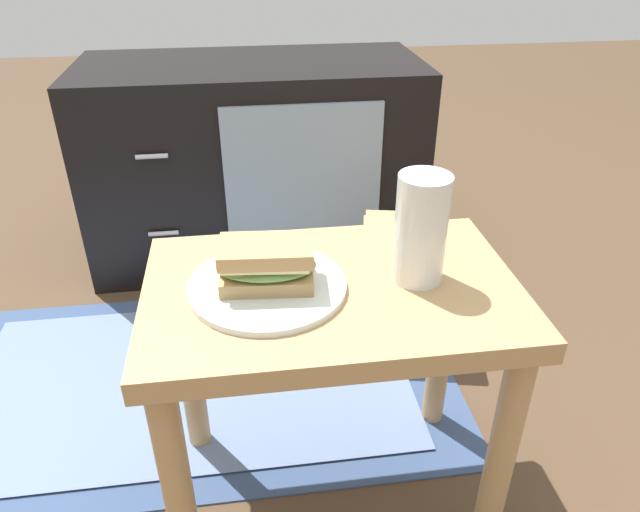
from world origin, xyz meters
TOP-DOWN VIEW (x-y plane):
  - ground_plane at (0.00, 0.00)m, footprint 8.00×8.00m
  - side_table at (0.00, 0.00)m, footprint 0.56×0.36m
  - tv_cabinet at (-0.08, 0.95)m, footprint 0.96×0.46m
  - area_rug at (-0.27, 0.33)m, footprint 1.21×0.68m
  - plate at (-0.10, -0.00)m, footprint 0.23×0.23m
  - sandwich_front at (-0.10, -0.00)m, footprint 0.15×0.10m
  - beer_glass at (0.13, 0.00)m, footprint 0.08×0.08m
  - paper_bag at (0.24, 0.44)m, footprint 0.22×0.20m

SIDE VIEW (x-z plane):
  - ground_plane at x=0.00m, z-range 0.00..0.00m
  - area_rug at x=-0.27m, z-range 0.00..0.01m
  - paper_bag at x=0.24m, z-range 0.00..0.31m
  - tv_cabinet at x=-0.08m, z-range 0.00..0.58m
  - side_table at x=0.00m, z-range 0.14..0.60m
  - plate at x=-0.10m, z-range 0.46..0.47m
  - sandwich_front at x=-0.10m, z-range 0.47..0.54m
  - beer_glass at x=0.13m, z-range 0.46..0.63m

